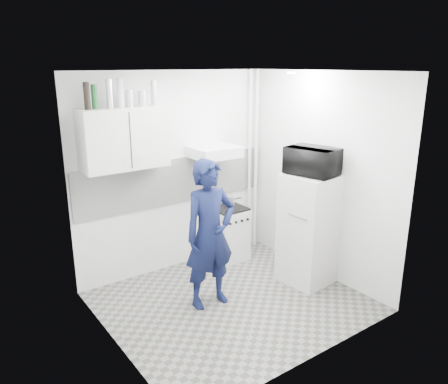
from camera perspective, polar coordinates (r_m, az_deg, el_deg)
floor at (r=5.26m, az=1.05°, el=-14.15°), size 2.80×2.80×0.00m
ceiling at (r=4.53m, az=1.23°, el=15.50°), size 2.80×2.80×0.00m
wall_back at (r=5.74m, az=-6.38°, el=2.49°), size 2.80×0.00×2.80m
wall_left at (r=4.09m, az=-14.81°, el=-3.77°), size 0.00×2.60×2.60m
wall_right at (r=5.65m, az=12.57°, el=1.97°), size 0.00×2.60×2.60m
person at (r=4.87m, az=-1.85°, el=-5.54°), size 0.64×0.44×1.70m
stove at (r=6.18m, az=0.60°, el=-5.48°), size 0.46×0.46×0.73m
fridge at (r=5.54m, az=11.00°, el=-4.76°), size 0.63×0.63×1.40m
stove_top at (r=6.05m, az=0.61°, el=-2.15°), size 0.44×0.44×0.03m
saucepan at (r=6.11m, az=0.63°, el=-1.35°), size 0.17×0.17×0.10m
microwave at (r=5.30m, az=11.50°, el=3.97°), size 0.67×0.52×0.33m
bottle_a at (r=4.96m, az=-17.49°, el=11.89°), size 0.07×0.07×0.29m
bottle_b at (r=4.99m, az=-16.55°, el=11.84°), size 0.07×0.07×0.26m
bottle_c at (r=5.05m, az=-14.74°, el=12.30°), size 0.08×0.08×0.31m
bottle_d at (r=5.09m, az=-13.38°, el=12.49°), size 0.07×0.07×0.32m
canister_a at (r=5.14m, az=-12.24°, el=11.86°), size 0.08×0.08×0.19m
canister_b at (r=5.20m, az=-10.66°, el=11.91°), size 0.09×0.09×0.18m
bottle_e at (r=5.27m, az=-9.17°, el=12.63°), size 0.07×0.07×0.29m
upper_cabinet at (r=5.15m, az=-12.91°, el=6.83°), size 1.00×0.35×0.70m
range_hood at (r=5.71m, az=-1.27°, el=5.28°), size 0.60×0.50×0.14m
backsplash at (r=5.75m, az=-6.27°, el=1.49°), size 2.74×0.03×0.60m
pipe_a at (r=6.40m, az=4.17°, el=3.99°), size 0.05×0.05×2.60m
pipe_b at (r=6.32m, az=3.34°, el=3.86°), size 0.04×0.04×2.60m
ceiling_spot_fixture at (r=5.33m, az=8.81°, el=15.14°), size 0.10×0.10×0.02m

